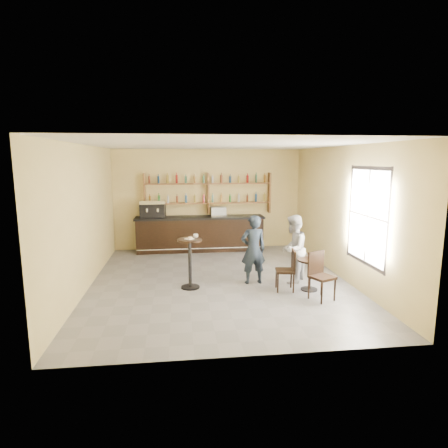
{
  "coord_description": "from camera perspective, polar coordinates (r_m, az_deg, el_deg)",
  "views": [
    {
      "loc": [
        -0.93,
        -8.54,
        2.87
      ],
      "look_at": [
        0.2,
        0.8,
        1.25
      ],
      "focal_mm": 30.0,
      "sensor_mm": 36.0,
      "label": 1
    }
  ],
  "objects": [
    {
      "name": "napkin",
      "position": [
        8.34,
        -5.26,
        -2.26
      ],
      "size": [
        0.25,
        0.25,
        0.0
      ],
      "primitive_type": "cube",
      "rotation": [
        0.0,
        0.0,
        0.73
      ],
      "color": "white",
      "rests_on": "pedestal_table"
    },
    {
      "name": "cup_pedestal",
      "position": [
        8.44,
        -4.34,
        -1.82
      ],
      "size": [
        0.13,
        0.13,
        0.09
      ],
      "primitive_type": "imported",
      "rotation": [
        0.0,
        0.0,
        0.13
      ],
      "color": "white",
      "rests_on": "pedestal_table"
    },
    {
      "name": "shelf_unit",
      "position": [
        11.99,
        -2.43,
        4.69
      ],
      "size": [
        4.0,
        0.26,
        1.4
      ],
      "primitive_type": null,
      "color": "brown",
      "rests_on": "wall_back"
    },
    {
      "name": "man_main",
      "position": [
        8.73,
        4.47,
        -3.9
      ],
      "size": [
        0.62,
        0.43,
        1.62
      ],
      "primitive_type": "imported",
      "rotation": [
        0.0,
        0.0,
        3.22
      ],
      "color": "black",
      "rests_on": "floor"
    },
    {
      "name": "pedestal_table",
      "position": [
        8.48,
        -5.2,
        -6.03
      ],
      "size": [
        0.7,
        0.7,
        1.13
      ],
      "primitive_type": null,
      "rotation": [
        0.0,
        0.0,
        -0.32
      ],
      "color": "black",
      "rests_on": "floor"
    },
    {
      "name": "wall_right",
      "position": [
        9.49,
        17.66,
        1.61
      ],
      "size": [
        0.0,
        7.0,
        7.0
      ],
      "primitive_type": "plane",
      "rotation": [
        1.57,
        0.0,
        -1.57
      ],
      "color": "#D9C37B",
      "rests_on": "floor"
    },
    {
      "name": "donut",
      "position": [
        8.33,
        -5.19,
        -2.13
      ],
      "size": [
        0.11,
        0.11,
        0.04
      ],
      "primitive_type": "torus",
      "rotation": [
        0.0,
        0.0,
        -0.01
      ],
      "color": "tan",
      "rests_on": "napkin"
    },
    {
      "name": "cafe_table",
      "position": [
        8.58,
        12.91,
        -7.55
      ],
      "size": [
        0.69,
        0.69,
        0.7
      ],
      "primitive_type": null,
      "rotation": [
        0.0,
        0.0,
        0.29
      ],
      "color": "black",
      "rests_on": "floor"
    },
    {
      "name": "cup_cafe",
      "position": [
        8.49,
        13.33,
        -4.98
      ],
      "size": [
        0.11,
        0.11,
        0.09
      ],
      "primitive_type": "imported",
      "rotation": [
        0.0,
        0.0,
        0.26
      ],
      "color": "white",
      "rests_on": "cafe_table"
    },
    {
      "name": "ceiling",
      "position": [
        8.6,
        -0.7,
        11.97
      ],
      "size": [
        7.0,
        7.0,
        0.0
      ],
      "primitive_type": "plane",
      "rotation": [
        3.14,
        0.0,
        0.0
      ],
      "color": "white",
      "rests_on": "wall_back"
    },
    {
      "name": "wall_left",
      "position": [
        8.88,
        -20.31,
        0.94
      ],
      "size": [
        0.0,
        7.0,
        7.0
      ],
      "primitive_type": "plane",
      "rotation": [
        1.57,
        0.0,
        1.57
      ],
      "color": "#D9C37B",
      "rests_on": "floor"
    },
    {
      "name": "patron_second",
      "position": [
        8.94,
        10.47,
        -3.76
      ],
      "size": [
        0.95,
        0.99,
        1.61
      ],
      "primitive_type": "imported",
      "rotation": [
        0.0,
        0.0,
        -2.18
      ],
      "color": "#9F9FA4",
      "rests_on": "floor"
    },
    {
      "name": "liquor_bottles",
      "position": [
        11.98,
        -2.43,
        5.5
      ],
      "size": [
        3.68,
        0.1,
        1.0
      ],
      "primitive_type": null,
      "color": "#8C5919",
      "rests_on": "shelf_unit"
    },
    {
      "name": "window_frame",
      "position": [
        8.4,
        20.98,
        1.12
      ],
      "size": [
        0.04,
        1.7,
        2.1
      ],
      "primitive_type": null,
      "color": "black",
      "rests_on": "wall_right"
    },
    {
      "name": "window_pane",
      "position": [
        8.4,
        21.02,
        1.12
      ],
      "size": [
        0.0,
        2.0,
        2.0
      ],
      "primitive_type": "plane",
      "rotation": [
        1.57,
        0.0,
        -1.57
      ],
      "color": "white",
      "rests_on": "wall_right"
    },
    {
      "name": "wall_front",
      "position": [
        5.28,
        3.45,
        -4.15
      ],
      "size": [
        7.0,
        0.0,
        7.0
      ],
      "primitive_type": "plane",
      "rotation": [
        -1.57,
        0.0,
        0.0
      ],
      "color": "#D9C37B",
      "rests_on": "floor"
    },
    {
      "name": "chair_west",
      "position": [
        8.43,
        9.28,
        -6.96
      ],
      "size": [
        0.45,
        0.45,
        0.92
      ],
      "primitive_type": null,
      "rotation": [
        0.0,
        0.0,
        -1.72
      ],
      "color": "black",
      "rests_on": "floor"
    },
    {
      "name": "floor",
      "position": [
        9.06,
        -0.66,
        -8.7
      ],
      "size": [
        7.0,
        7.0,
        0.0
      ],
      "primitive_type": "plane",
      "color": "slate",
      "rests_on": "ground"
    },
    {
      "name": "pastry_case",
      "position": [
        11.87,
        -0.87,
        1.89
      ],
      "size": [
        0.5,
        0.4,
        0.29
      ],
      "primitive_type": null,
      "rotation": [
        0.0,
        0.0,
        0.03
      ],
      "color": "silver",
      "rests_on": "bar_counter"
    },
    {
      "name": "espresso_machine",
      "position": [
        11.81,
        -10.78,
        2.29
      ],
      "size": [
        0.79,
        0.55,
        0.54
      ],
      "primitive_type": null,
      "rotation": [
        0.0,
        0.0,
        -0.08
      ],
      "color": "black",
      "rests_on": "bar_counter"
    },
    {
      "name": "chair_south",
      "position": [
        8.02,
        14.74,
        -7.76
      ],
      "size": [
        0.57,
        0.57,
        1.0
      ],
      "primitive_type": null,
      "rotation": [
        0.0,
        0.0,
        0.42
      ],
      "color": "black",
      "rests_on": "floor"
    },
    {
      "name": "wall_back",
      "position": [
        12.14,
        -2.47,
        3.75
      ],
      "size": [
        7.0,
        0.0,
        7.0
      ],
      "primitive_type": "plane",
      "rotation": [
        1.57,
        0.0,
        0.0
      ],
      "color": "#D9C37B",
      "rests_on": "floor"
    },
    {
      "name": "bar_counter",
      "position": [
        11.94,
        -3.66,
        -1.47
      ],
      "size": [
        4.05,
        0.79,
        1.1
      ],
      "primitive_type": null,
      "color": "black",
      "rests_on": "floor"
    }
  ]
}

